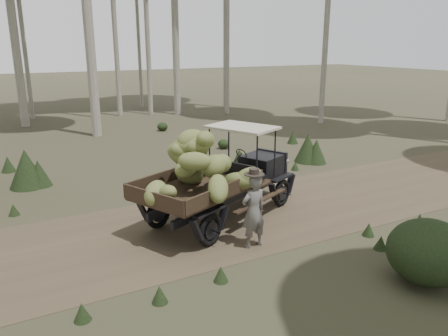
{
  "coord_description": "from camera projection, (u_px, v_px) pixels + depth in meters",
  "views": [
    {
      "loc": [
        -3.18,
        -8.47,
        4.06
      ],
      "look_at": [
        1.53,
        0.24,
        1.22
      ],
      "focal_mm": 35.0,
      "sensor_mm": 36.0,
      "label": 1
    }
  ],
  "objects": [
    {
      "name": "ground",
      "position": [
        169.0,
        232.0,
        9.74
      ],
      "size": [
        120.0,
        120.0,
        0.0
      ],
      "primitive_type": "plane",
      "color": "#473D2B",
      "rests_on": "ground"
    },
    {
      "name": "dirt_track",
      "position": [
        169.0,
        232.0,
        9.74
      ],
      "size": [
        70.0,
        4.0,
        0.01
      ],
      "primitive_type": "cube",
      "color": "brown",
      "rests_on": "ground"
    },
    {
      "name": "banana_truck",
      "position": [
        210.0,
        168.0,
        9.86
      ],
      "size": [
        4.78,
        3.32,
        2.35
      ],
      "rotation": [
        0.0,
        0.0,
        0.42
      ],
      "color": "black",
      "rests_on": "ground"
    },
    {
      "name": "farmer",
      "position": [
        253.0,
        211.0,
        8.84
      ],
      "size": [
        0.59,
        0.44,
        1.68
      ],
      "rotation": [
        0.0,
        0.0,
        3.22
      ],
      "color": "#5E5B56",
      "rests_on": "ground"
    },
    {
      "name": "undergrowth",
      "position": [
        208.0,
        276.0,
        6.98
      ],
      "size": [
        20.41,
        23.84,
        1.27
      ],
      "color": "#233319",
      "rests_on": "ground"
    }
  ]
}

